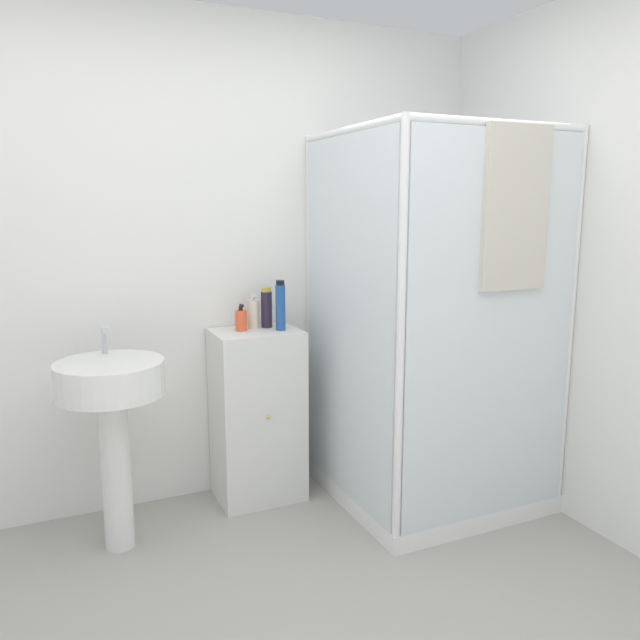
{
  "coord_description": "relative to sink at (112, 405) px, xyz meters",
  "views": [
    {
      "loc": [
        -0.67,
        -1.49,
        1.54
      ],
      "look_at": [
        0.5,
        1.09,
        1.02
      ],
      "focal_mm": 35.0,
      "sensor_mm": 36.0,
      "label": 1
    }
  ],
  "objects": [
    {
      "name": "wall_back",
      "position": [
        0.42,
        0.42,
        0.57
      ],
      "size": [
        6.4,
        0.06,
        2.5
      ],
      "primitive_type": "cube",
      "color": "white",
      "rests_on": "ground_plane"
    },
    {
      "name": "shower_enclosure",
      "position": [
        1.53,
        -0.19,
        -0.19
      ],
      "size": [
        0.99,
        1.02,
        1.9
      ],
      "color": "white",
      "rests_on": "ground_plane"
    },
    {
      "name": "vanity_cabinet",
      "position": [
        0.74,
        0.21,
        -0.22
      ],
      "size": [
        0.44,
        0.36,
        0.91
      ],
      "color": "silver",
      "rests_on": "ground_plane"
    },
    {
      "name": "sink",
      "position": [
        0.0,
        0.0,
        0.0
      ],
      "size": [
        0.47,
        0.47,
        1.0
      ],
      "color": "white",
      "rests_on": "ground_plane"
    },
    {
      "name": "soap_dispenser",
      "position": [
        0.67,
        0.23,
        0.29
      ],
      "size": [
        0.06,
        0.06,
        0.14
      ],
      "color": "#E5562D",
      "rests_on": "vanity_cabinet"
    },
    {
      "name": "shampoo_bottle_tall_black",
      "position": [
        0.82,
        0.27,
        0.33
      ],
      "size": [
        0.06,
        0.06,
        0.21
      ],
      "color": "#281E33",
      "rests_on": "vanity_cabinet"
    },
    {
      "name": "shampoo_bottle_blue",
      "position": [
        0.86,
        0.17,
        0.36
      ],
      "size": [
        0.05,
        0.05,
        0.26
      ],
      "color": "#1E4C93",
      "rests_on": "vanity_cabinet"
    },
    {
      "name": "lotion_bottle_white",
      "position": [
        0.75,
        0.27,
        0.31
      ],
      "size": [
        0.06,
        0.06,
        0.18
      ],
      "color": "beige",
      "rests_on": "vanity_cabinet"
    }
  ]
}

